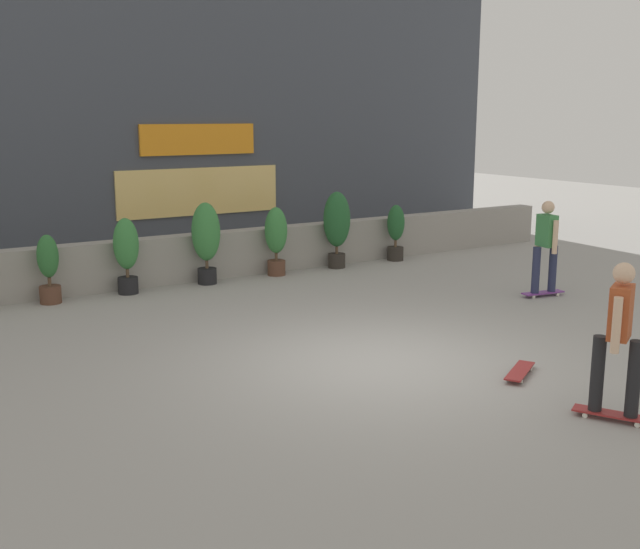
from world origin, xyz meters
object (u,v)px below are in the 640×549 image
at_px(potted_plant_5, 337,223).
at_px(skater_by_wall_right, 546,244).
at_px(potted_plant_3, 206,237).
at_px(potted_plant_1, 48,267).
at_px(skater_foreground, 619,334).
at_px(skateboard_near_camera, 520,371).
at_px(potted_plant_4, 276,237).
at_px(potted_plant_2, 126,251).
at_px(potted_plant_6, 396,231).

distance_m(potted_plant_5, skater_by_wall_right, 4.44).
bearing_deg(potted_plant_3, potted_plant_5, -0.00).
relative_size(potted_plant_1, skater_foreground, 0.70).
xyz_separation_m(potted_plant_1, skateboard_near_camera, (4.03, -6.89, -0.56)).
height_order(potted_plant_4, skateboard_near_camera, potted_plant_4).
distance_m(potted_plant_2, skater_by_wall_right, 7.42).
relative_size(potted_plant_3, skateboard_near_camera, 1.96).
bearing_deg(potted_plant_5, potted_plant_2, 180.00).
distance_m(potted_plant_3, skater_foreground, 8.45).
relative_size(potted_plant_1, potted_plant_3, 0.76).
xyz_separation_m(potted_plant_3, potted_plant_5, (2.95, -0.00, 0.03)).
distance_m(potted_plant_3, skateboard_near_camera, 7.04).
height_order(potted_plant_1, potted_plant_6, potted_plant_6).
bearing_deg(skater_by_wall_right, potted_plant_4, 127.43).
bearing_deg(potted_plant_1, skateboard_near_camera, -59.69).
bearing_deg(skateboard_near_camera, potted_plant_5, 75.29).
distance_m(potted_plant_1, skateboard_near_camera, 8.01).
xyz_separation_m(potted_plant_1, potted_plant_5, (5.84, -0.00, 0.32)).
xyz_separation_m(potted_plant_2, potted_plant_6, (6.03, 0.00, -0.12)).
distance_m(potted_plant_4, skater_foreground, 8.42).
height_order(potted_plant_5, skater_foreground, skater_foreground).
distance_m(potted_plant_6, skateboard_near_camera, 7.69).
xyz_separation_m(potted_plant_5, skater_foreground, (-2.01, -8.40, 0.00)).
bearing_deg(skateboard_near_camera, potted_plant_6, 64.03).
height_order(potted_plant_3, skater_by_wall_right, skater_by_wall_right).
distance_m(potted_plant_3, skater_by_wall_right, 6.19).
bearing_deg(potted_plant_6, potted_plant_1, 180.00).
bearing_deg(skater_by_wall_right, potted_plant_5, 112.45).
distance_m(potted_plant_5, skateboard_near_camera, 7.18).
bearing_deg(potted_plant_1, skater_by_wall_right, -28.56).
bearing_deg(potted_plant_1, potted_plant_6, 0.00).
xyz_separation_m(potted_plant_2, skateboard_near_camera, (2.68, -6.89, -0.72)).
bearing_deg(skateboard_near_camera, skater_by_wall_right, 38.56).
bearing_deg(potted_plant_2, potted_plant_3, 0.00).
relative_size(skater_foreground, skater_by_wall_right, 1.00).
distance_m(potted_plant_1, potted_plant_2, 1.36).
bearing_deg(potted_plant_2, skater_foreground, -73.61).
distance_m(skater_foreground, skateboard_near_camera, 1.75).
bearing_deg(skater_by_wall_right, potted_plant_2, 146.43).
height_order(potted_plant_2, potted_plant_3, potted_plant_3).
bearing_deg(skateboard_near_camera, potted_plant_1, 120.31).
relative_size(potted_plant_1, skater_by_wall_right, 0.70).
xyz_separation_m(potted_plant_6, skater_foreground, (-3.56, -8.40, 0.28)).
bearing_deg(potted_plant_5, potted_plant_4, 180.00).
height_order(potted_plant_4, potted_plant_5, potted_plant_5).
relative_size(potted_plant_4, skateboard_near_camera, 1.73).
relative_size(potted_plant_3, skater_foreground, 0.92).
relative_size(skater_foreground, skateboard_near_camera, 2.15).
distance_m(potted_plant_4, skateboard_near_camera, 6.94).
height_order(potted_plant_2, skater_by_wall_right, skater_by_wall_right).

